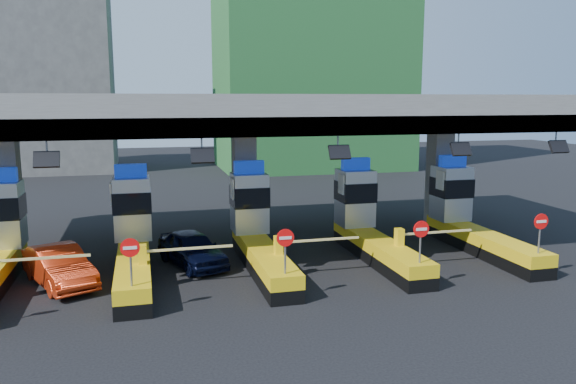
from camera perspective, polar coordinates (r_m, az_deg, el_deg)
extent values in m
plane|color=black|center=(23.72, -3.07, -7.30)|extent=(120.00, 120.00, 0.00)
cube|color=slate|center=(25.67, -4.56, 8.12)|extent=(28.00, 12.00, 1.50)
cube|color=#4C4C49|center=(20.10, -1.66, 6.65)|extent=(28.00, 0.60, 0.70)
cube|color=slate|center=(26.17, -26.55, -0.53)|extent=(1.00, 1.00, 5.50)
cube|color=slate|center=(25.99, -4.46, 0.38)|extent=(1.00, 1.00, 5.50)
cube|color=slate|center=(29.42, 15.08, 1.14)|extent=(1.00, 1.00, 5.50)
cylinder|color=slate|center=(19.85, -23.30, 4.12)|extent=(0.06, 0.06, 0.50)
cube|color=black|center=(19.69, -23.32, 3.05)|extent=(0.80, 0.38, 0.54)
cylinder|color=slate|center=(19.73, -8.76, 4.74)|extent=(0.06, 0.06, 0.50)
cube|color=black|center=(19.56, -8.68, 3.68)|extent=(0.80, 0.38, 0.54)
cylinder|color=slate|center=(20.85, 5.09, 5.06)|extent=(0.06, 0.06, 0.50)
cube|color=black|center=(20.69, 5.26, 4.05)|extent=(0.80, 0.38, 0.54)
cylinder|color=slate|center=(23.02, 16.93, 5.10)|extent=(0.06, 0.06, 0.50)
cube|color=black|center=(22.87, 17.15, 4.19)|extent=(0.80, 0.38, 0.54)
cylinder|color=slate|center=(25.66, 25.57, 4.99)|extent=(0.06, 0.06, 0.50)
cube|color=black|center=(25.53, 25.80, 4.17)|extent=(0.80, 0.38, 0.54)
cube|color=#9EA3A8|center=(25.09, -27.02, -2.00)|extent=(1.50, 1.50, 2.60)
cube|color=black|center=(25.02, -27.08, -1.34)|extent=(1.56, 1.56, 0.90)
cube|color=white|center=(21.06, -23.78, -6.18)|extent=(3.20, 0.08, 0.08)
cube|color=black|center=(22.26, -15.38, -8.10)|extent=(1.20, 8.00, 0.50)
cube|color=#E5B70C|center=(22.12, -15.44, -6.86)|extent=(1.20, 8.00, 0.50)
cube|color=#9EA3A8|center=(24.49, -15.53, -1.57)|extent=(1.50, 1.50, 2.60)
cube|color=black|center=(24.42, -15.56, -0.88)|extent=(1.56, 1.56, 0.90)
cube|color=#0C2DBF|center=(24.25, -15.69, 2.10)|extent=(1.30, 0.35, 0.55)
cube|color=white|center=(24.10, -17.51, -0.14)|extent=(0.06, 0.70, 0.90)
cylinder|color=slate|center=(18.41, -15.67, -7.25)|extent=(0.07, 0.07, 1.30)
cylinder|color=red|center=(18.22, -15.76, -5.47)|extent=(0.60, 0.04, 0.60)
cube|color=white|center=(18.20, -15.76, -5.49)|extent=(0.42, 0.02, 0.10)
cube|color=#E5B70C|center=(20.80, -14.57, -6.14)|extent=(0.30, 0.35, 0.70)
cube|color=white|center=(20.83, -10.02, -5.67)|extent=(3.20, 0.08, 0.08)
cube|color=black|center=(22.71, -2.56, -7.41)|extent=(1.20, 8.00, 0.50)
cube|color=#E5B70C|center=(22.57, -2.57, -6.19)|extent=(1.20, 8.00, 0.50)
cube|color=#9EA3A8|center=(24.90, -3.95, -1.06)|extent=(1.50, 1.50, 2.60)
cube|color=black|center=(24.83, -3.95, -0.39)|extent=(1.56, 1.56, 0.90)
cube|color=#0C2DBF|center=(24.66, -4.00, 2.55)|extent=(1.30, 0.35, 0.55)
cube|color=white|center=(24.36, -5.69, 0.35)|extent=(0.06, 0.70, 0.90)
cylinder|color=slate|center=(18.95, -0.29, -6.41)|extent=(0.07, 0.07, 1.30)
cylinder|color=red|center=(18.77, -0.27, -4.67)|extent=(0.60, 0.04, 0.60)
cube|color=white|center=(18.75, -0.25, -4.69)|extent=(0.42, 0.02, 0.10)
cube|color=#E5B70C|center=(21.36, -0.98, -5.42)|extent=(0.30, 0.35, 0.70)
cube|color=white|center=(21.77, 3.25, -4.88)|extent=(3.20, 0.08, 0.08)
cube|color=black|center=(24.21, 9.16, -6.45)|extent=(1.20, 8.00, 0.50)
cube|color=#E5B70C|center=(24.08, 9.19, -5.31)|extent=(1.20, 8.00, 0.50)
cube|color=#9EA3A8|center=(26.27, 6.82, -0.55)|extent=(1.50, 1.50, 2.60)
cube|color=black|center=(26.20, 6.85, 0.08)|extent=(1.56, 1.56, 0.90)
cube|color=#0C2DBF|center=(26.05, 6.89, 2.87)|extent=(1.30, 0.35, 0.55)
cube|color=white|center=(25.60, 5.43, 0.80)|extent=(0.06, 0.70, 0.90)
cylinder|color=slate|center=(20.72, 13.28, -5.29)|extent=(0.07, 0.07, 1.30)
cylinder|color=red|center=(20.56, 13.38, -3.69)|extent=(0.60, 0.04, 0.60)
cube|color=white|center=(20.54, 13.42, -3.70)|extent=(0.42, 0.02, 0.10)
cube|color=#E5B70C|center=(23.02, 11.24, -4.51)|extent=(0.30, 0.35, 0.70)
cube|color=white|center=(23.75, 14.84, -3.97)|extent=(3.20, 0.08, 0.08)
cube|color=black|center=(26.58, 19.12, -5.43)|extent=(1.20, 8.00, 0.50)
cube|color=#E5B70C|center=(26.46, 19.18, -4.38)|extent=(1.20, 8.00, 0.50)
cube|color=#9EA3A8|center=(28.47, 16.23, -0.09)|extent=(1.50, 1.50, 2.60)
cube|color=black|center=(28.41, 16.28, 0.50)|extent=(1.56, 1.56, 0.90)
cube|color=#0C2DBF|center=(28.26, 16.38, 3.07)|extent=(1.30, 0.35, 0.55)
cube|color=white|center=(27.71, 15.19, 1.16)|extent=(0.06, 0.70, 0.90)
cylinder|color=slate|center=(23.45, 24.18, -4.16)|extent=(0.07, 0.07, 1.30)
cylinder|color=red|center=(23.30, 24.32, -2.74)|extent=(0.60, 0.04, 0.60)
cube|color=white|center=(23.28, 24.36, -2.75)|extent=(0.42, 0.02, 0.10)
cube|color=#E5B70C|center=(25.57, 21.39, -3.60)|extent=(0.30, 0.35, 0.70)
cube|color=white|center=(26.54, 24.30, -3.10)|extent=(3.20, 0.08, 0.08)
cube|color=#1E5926|center=(57.18, 2.35, 16.63)|extent=(18.00, 12.00, 28.00)
cube|color=#4C4C49|center=(59.07, -24.34, 10.72)|extent=(14.00, 10.00, 18.00)
imported|color=black|center=(23.60, -9.70, -5.70)|extent=(2.99, 4.55, 1.44)
imported|color=#BA2B0E|center=(22.56, -22.24, -6.99)|extent=(3.22, 4.62, 1.44)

